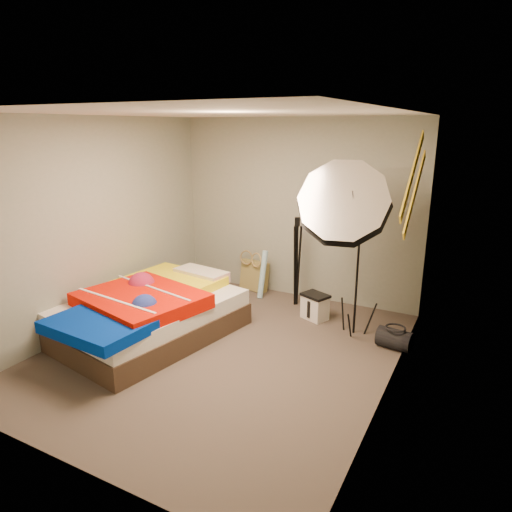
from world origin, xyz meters
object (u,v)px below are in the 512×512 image
Objects in this scene: camera_case at (315,307)px; photo_umbrella at (344,206)px; tote_bag at (254,275)px; camera_tripod at (297,255)px; bed at (150,312)px; wrapping_roll at (263,274)px; duffel_bag at (394,339)px.

photo_umbrella reaches higher than camera_case.
camera_tripod is at bearing -4.87° from tote_bag.
bed is (-0.33, -1.97, 0.08)m from tote_bag.
camera_case is at bearing 141.41° from photo_umbrella.
wrapping_roll reaches higher than duffel_bag.
camera_tripod is (1.11, 1.71, 0.40)m from bed.
bed is at bearing -151.67° from photo_umbrella.
wrapping_roll reaches higher than bed.
camera_case is 0.14× the size of photo_umbrella.
wrapping_roll is 0.56× the size of camera_tripod.
tote_bag is at bearing 150.00° from photo_umbrella.
wrapping_roll is (0.25, -0.23, 0.12)m from tote_bag.
camera_case is 0.13× the size of bed.
tote_bag is 0.20× the size of photo_umbrella.
wrapping_roll is 2.15m from duffel_bag.
camera_tripod is (0.78, -0.26, 0.48)m from tote_bag.
wrapping_roll reaches higher than camera_case.
bed is at bearing -150.56° from duffel_bag.
wrapping_roll is at bearing 168.23° from duffel_bag.
duffel_bag is 2.79m from bed.
camera_case reaches higher than duffel_bag.
tote_bag is 0.36m from wrapping_roll.
wrapping_roll is at bearing 176.43° from camera_tripod.
photo_umbrella is at bearing -16.57° from tote_bag.
tote_bag is 1.19× the size of duffel_bag.
tote_bag is at bearing 165.28° from duffel_bag.
camera_tripod is (-0.41, 0.34, 0.55)m from camera_case.
wrapping_roll is at bearing 152.59° from photo_umbrella.
photo_umbrella reaches higher than wrapping_roll.
camera_case is at bearing -21.66° from wrapping_roll.
camera_tripod is at bearing 140.85° from photo_umbrella.
tote_bag is at bearing 176.07° from camera_case.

